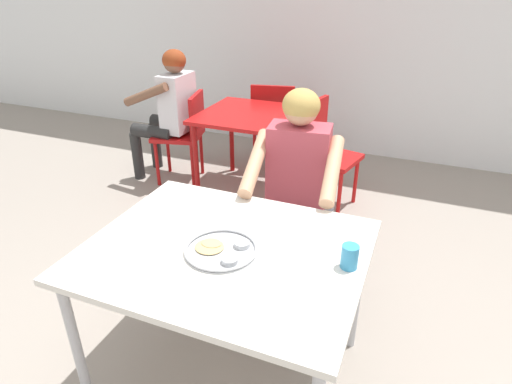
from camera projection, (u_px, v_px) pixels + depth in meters
table_foreground at (226, 261)px, 1.84m from camera, size 1.16×0.94×0.75m
thali_tray at (221, 249)px, 1.78m from camera, size 0.30×0.30×0.03m
drinking_cup at (350, 256)px, 1.67m from camera, size 0.07×0.07×0.10m
chair_foreground at (301, 203)px, 2.69m from camera, size 0.46×0.46×0.84m
diner_foreground at (295, 182)px, 2.40m from camera, size 0.54×0.59×1.24m
table_background_red at (250, 124)px, 3.65m from camera, size 0.81×0.82×0.73m
chair_red_left at (186, 131)px, 3.93m from camera, size 0.50×0.48×0.83m
chair_red_right at (324, 147)px, 3.52m from camera, size 0.47×0.47×0.88m
chair_red_far at (274, 119)px, 4.23m from camera, size 0.52×0.51×0.85m
patron_background at (169, 104)px, 3.88m from camera, size 0.55×0.49×1.20m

